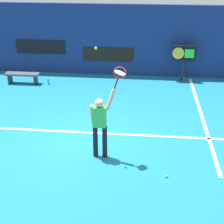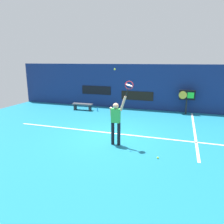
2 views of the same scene
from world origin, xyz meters
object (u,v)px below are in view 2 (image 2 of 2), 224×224
at_px(tennis_ball, 115,69).
at_px(court_bench, 82,105).
at_px(water_bottle, 97,109).
at_px(scoreboard_clock, 187,96).
at_px(tennis_racket, 129,86).
at_px(tennis_player, 116,120).
at_px(spare_ball, 158,158).

relative_size(tennis_ball, court_bench, 0.05).
relative_size(tennis_ball, water_bottle, 0.28).
bearing_deg(water_bottle, court_bench, -180.00).
bearing_deg(tennis_ball, water_bottle, 118.77).
height_order(scoreboard_clock, water_bottle, scoreboard_clock).
xyz_separation_m(tennis_racket, scoreboard_clock, (2.18, 6.16, -1.21)).
bearing_deg(scoreboard_clock, tennis_ball, -114.24).
distance_m(tennis_player, scoreboard_clock, 6.72).
distance_m(tennis_player, court_bench, 6.50).
relative_size(tennis_ball, spare_ball, 1.00).
relative_size(tennis_racket, tennis_ball, 9.21).
distance_m(tennis_player, tennis_ball, 1.94).
xyz_separation_m(tennis_racket, tennis_ball, (-0.57, 0.06, 0.60)).
xyz_separation_m(tennis_ball, water_bottle, (-2.78, 5.07, -2.83)).
height_order(court_bench, water_bottle, court_bench).
bearing_deg(court_bench, spare_ball, -46.06).
bearing_deg(court_bench, tennis_ball, -52.70).
bearing_deg(court_bench, tennis_racket, -49.20).
relative_size(tennis_player, spare_ball, 29.06).
height_order(tennis_racket, water_bottle, tennis_racket).
relative_size(water_bottle, spare_ball, 3.53).
distance_m(tennis_racket, water_bottle, 6.52).
bearing_deg(tennis_player, scoreboard_clock, 66.51).
distance_m(tennis_ball, water_bottle, 6.44).
height_order(tennis_player, tennis_ball, tennis_ball).
height_order(water_bottle, spare_ball, water_bottle).
bearing_deg(tennis_player, court_bench, 127.51).
distance_m(tennis_ball, scoreboard_clock, 6.93).
xyz_separation_m(tennis_player, tennis_racket, (0.49, -0.00, 1.34)).
xyz_separation_m(tennis_racket, water_bottle, (-3.35, 5.13, -2.23)).
relative_size(tennis_player, tennis_racket, 3.15).
xyz_separation_m(tennis_ball, court_bench, (-3.86, 5.07, -2.61)).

